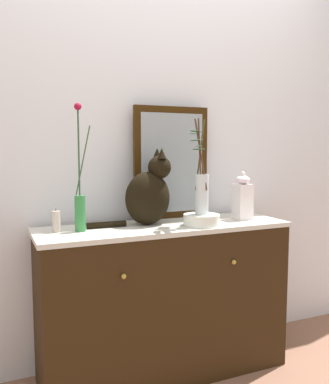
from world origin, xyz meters
The scene contains 10 objects.
ground_plane centered at (0.00, 0.00, 0.00)m, with size 6.00×6.00×0.00m, color #875C47.
wall_back centered at (0.00, 0.29, 1.30)m, with size 4.40×0.08×2.60m, color silver.
sideboard centered at (0.00, 0.00, 0.42)m, with size 1.39×0.45×0.84m.
mirror_leaning centered at (0.13, 0.19, 1.17)m, with size 0.47×0.03×0.66m.
cat_sitting centered at (-0.07, 0.04, 1.02)m, with size 0.47×0.17×0.42m.
vase_slim_green centered at (-0.46, 0.01, 0.99)m, with size 0.09×0.05×0.64m.
bowl_porcelain centered at (0.18, -0.10, 0.87)m, with size 0.20×0.20×0.06m, color white.
vase_glass_clear centered at (0.17, -0.09, 1.05)m, with size 0.13×0.20×0.51m.
jar_lidded_porcelain centered at (0.49, -0.02, 0.97)m, with size 0.09×0.09×0.28m.
candle_pillar centered at (-0.57, 0.04, 0.90)m, with size 0.04×0.04×0.12m.
Camera 1 is at (-0.88, -2.02, 1.26)m, focal length 38.53 mm.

